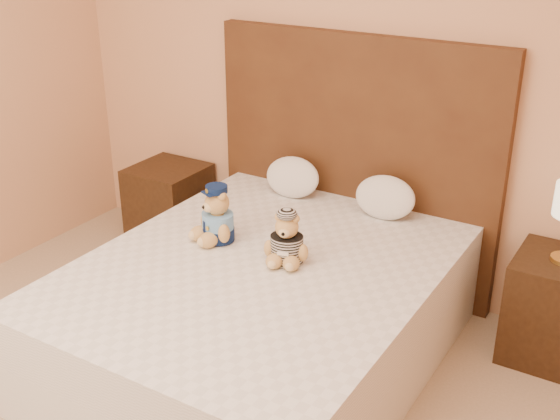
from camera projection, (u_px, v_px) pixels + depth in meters
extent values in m
cube|color=tan|center=(362.00, 60.00, 3.88)|extent=(4.00, 0.04, 2.70)
cube|color=white|center=(262.00, 334.00, 3.55)|extent=(1.60, 2.00, 0.30)
cube|color=white|center=(261.00, 286.00, 3.44)|extent=(1.60, 2.00, 0.25)
cube|color=#4B2C16|center=(354.00, 164.00, 4.09)|extent=(1.75, 0.08, 1.50)
cube|color=#342010|center=(170.00, 206.00, 4.72)|extent=(0.45, 0.45, 0.55)
cube|color=#342010|center=(556.00, 309.00, 3.53)|extent=(0.45, 0.45, 0.55)
ellipsoid|color=white|center=(292.00, 175.00, 4.13)|extent=(0.35, 0.23, 0.25)
ellipsoid|color=white|center=(385.00, 195.00, 3.85)|extent=(0.35, 0.23, 0.25)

